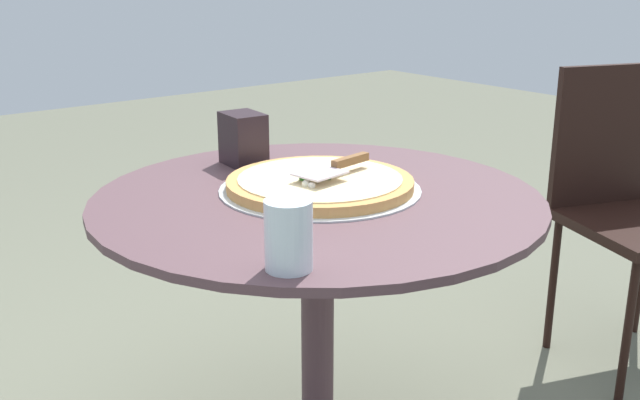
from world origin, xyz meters
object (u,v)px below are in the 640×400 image
at_px(drinking_cup, 289,235).
at_px(patio_chair_near, 630,195).
at_px(napkin_dispenser, 243,139).
at_px(patio_table, 317,264).
at_px(pizza_on_tray, 320,184).
at_px(pizza_server, 336,166).

distance_m(drinking_cup, patio_chair_near, 1.38).
bearing_deg(napkin_dispenser, drinking_cup, -21.22).
relative_size(patio_table, pizza_on_tray, 2.18).
height_order(patio_table, patio_chair_near, patio_chair_near).
relative_size(pizza_server, patio_chair_near, 0.24).
relative_size(patio_table, napkin_dispenser, 7.54).
bearing_deg(pizza_server, patio_table, -77.50).
bearing_deg(patio_chair_near, drinking_cup, -83.21).
relative_size(patio_table, pizza_server, 4.47).
xyz_separation_m(patio_table, drinking_cup, (0.29, -0.29, 0.22)).
bearing_deg(patio_chair_near, napkin_dispenser, -112.78).
relative_size(patio_table, patio_chair_near, 1.09).
height_order(patio_table, pizza_on_tray, pizza_on_tray).
distance_m(pizza_on_tray, napkin_dispenser, 0.29).
bearing_deg(patio_table, drinking_cup, -44.72).
height_order(patio_table, napkin_dispenser, napkin_dispenser).
relative_size(drinking_cup, napkin_dispenser, 0.91).
relative_size(pizza_on_tray, drinking_cup, 3.79).
relative_size(pizza_server, drinking_cup, 1.85).
xyz_separation_m(patio_table, pizza_on_tray, (-0.02, 0.03, 0.17)).
distance_m(pizza_on_tray, drinking_cup, 0.44).
bearing_deg(drinking_cup, patio_table, 135.28).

